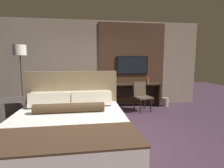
% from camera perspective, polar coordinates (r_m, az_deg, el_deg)
% --- Properties ---
extents(ground_plane, '(16.00, 16.00, 0.00)m').
position_cam_1_polar(ground_plane, '(3.58, -3.45, -17.35)').
color(ground_plane, '#3D2838').
extents(wall_back_tv_panel, '(7.20, 0.09, 2.80)m').
position_cam_1_polar(wall_back_tv_panel, '(5.84, -4.15, 6.54)').
color(wall_back_tv_panel, gray).
rests_on(wall_back_tv_panel, ground_plane).
extents(bed, '(1.94, 2.25, 1.28)m').
position_cam_1_polar(bed, '(3.09, -13.94, -14.47)').
color(bed, '#33281E').
rests_on(bed, ground_plane).
extents(desk, '(1.73, 0.49, 0.76)m').
position_cam_1_polar(desk, '(5.85, 7.01, -2.22)').
color(desk, '#2D2319').
rests_on(desk, ground_plane).
extents(tv, '(1.08, 0.04, 0.61)m').
position_cam_1_polar(tv, '(5.96, 6.64, 6.12)').
color(tv, black).
extents(desk_chair, '(0.55, 0.55, 0.87)m').
position_cam_1_polar(desk_chair, '(5.35, 9.49, -3.20)').
color(desk_chair, '#4C3D2D').
rests_on(desk_chair, ground_plane).
extents(armchair_by_window, '(1.13, 1.15, 0.79)m').
position_cam_1_polar(armchair_by_window, '(4.98, -31.20, -7.99)').
color(armchair_by_window, '#47423D').
rests_on(armchair_by_window, ground_plane).
extents(floor_lamp, '(0.34, 0.34, 1.93)m').
position_cam_1_polar(floor_lamp, '(5.41, -27.84, 8.07)').
color(floor_lamp, '#282623').
rests_on(floor_lamp, ground_plane).
extents(vase_tall, '(0.07, 0.07, 0.43)m').
position_cam_1_polar(vase_tall, '(5.57, 0.54, 2.13)').
color(vase_tall, '#B2563D').
rests_on(vase_tall, desk).
extents(vase_short, '(0.09, 0.09, 0.18)m').
position_cam_1_polar(vase_short, '(6.01, 11.56, 1.20)').
color(vase_short, '#B2563D').
rests_on(vase_short, desk).
extents(waste_bin, '(0.22, 0.22, 0.28)m').
position_cam_1_polar(waste_bin, '(6.14, 16.95, -5.60)').
color(waste_bin, gray).
rests_on(waste_bin, ground_plane).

